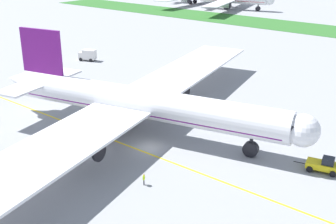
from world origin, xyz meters
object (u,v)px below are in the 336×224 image
object	(u,v)px
ground_crew_marshaller_front	(130,122)
service_truck_catering_van	(88,55)
ground_crew_wingwalker_port	(144,178)
airliner_foreground	(137,103)
pushback_tug	(324,165)

from	to	relation	value
ground_crew_marshaller_front	service_truck_catering_van	world-z (taller)	service_truck_catering_van
ground_crew_wingwalker_port	service_truck_catering_van	distance (m)	69.56
airliner_foreground	ground_crew_marshaller_front	size ratio (longest dim) A/B	56.35
airliner_foreground	ground_crew_marshaller_front	xyz separation A→B (m)	(-2.65, 0.82, -4.51)
ground_crew_wingwalker_port	ground_crew_marshaller_front	size ratio (longest dim) A/B	0.99
airliner_foreground	ground_crew_wingwalker_port	bearing A→B (deg)	-44.43
ground_crew_marshaller_front	ground_crew_wingwalker_port	bearing A→B (deg)	-40.77
pushback_tug	ground_crew_wingwalker_port	world-z (taller)	pushback_tug
service_truck_catering_van	pushback_tug	bearing A→B (deg)	-15.65
ground_crew_marshaller_front	pushback_tug	bearing A→B (deg)	10.56
airliner_foreground	ground_crew_marshaller_front	distance (m)	5.29
ground_crew_marshaller_front	airliner_foreground	bearing A→B (deg)	-17.23
pushback_tug	ground_crew_marshaller_front	world-z (taller)	pushback_tug
airliner_foreground	ground_crew_wingwalker_port	world-z (taller)	airliner_foreground
service_truck_catering_van	airliner_foreground	bearing A→B (deg)	-31.74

